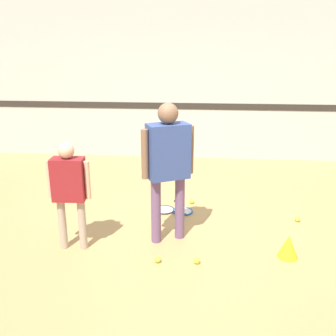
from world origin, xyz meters
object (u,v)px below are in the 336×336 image
(racket_second_spare, at_px, (165,210))
(tennis_ball_stray_right, at_px, (197,261))
(person_student_left, at_px, (69,185))
(tennis_ball_by_spare_racket, at_px, (192,201))
(person_instructor, at_px, (168,159))
(training_cone, at_px, (288,246))
(racket_spare_on_floor, at_px, (182,210))
(tennis_ball_stray_left, at_px, (298,219))
(tennis_ball_near_instructor, at_px, (158,259))

(racket_second_spare, bearing_deg, tennis_ball_stray_right, -46.57)
(person_student_left, height_order, tennis_ball_by_spare_racket, person_student_left)
(person_instructor, height_order, training_cone, person_instructor)
(racket_spare_on_floor, bearing_deg, tennis_ball_stray_right, 169.20)
(person_student_left, relative_size, training_cone, 4.73)
(tennis_ball_stray_right, bearing_deg, person_student_left, 171.77)
(racket_spare_on_floor, bearing_deg, tennis_ball_by_spare_racket, -45.20)
(tennis_ball_stray_left, xyz_separation_m, training_cone, (-0.31, -0.88, 0.09))
(tennis_ball_stray_left, height_order, training_cone, training_cone)
(racket_spare_on_floor, distance_m, training_cone, 1.58)
(training_cone, bearing_deg, person_instructor, 167.91)
(racket_second_spare, relative_size, tennis_ball_stray_left, 7.60)
(person_instructor, height_order, racket_second_spare, person_instructor)
(person_instructor, bearing_deg, training_cone, -37.73)
(racket_second_spare, relative_size, tennis_ball_stray_right, 7.60)
(tennis_ball_stray_right, xyz_separation_m, training_cone, (0.94, 0.21, 0.09))
(racket_second_spare, distance_m, tennis_ball_stray_left, 1.71)
(person_instructor, height_order, racket_spare_on_floor, person_instructor)
(tennis_ball_near_instructor, relative_size, tennis_ball_by_spare_racket, 1.00)
(person_instructor, relative_size, racket_spare_on_floor, 2.91)
(tennis_ball_stray_left, bearing_deg, tennis_ball_stray_right, -138.95)
(tennis_ball_stray_right, distance_m, training_cone, 0.97)
(person_student_left, height_order, tennis_ball_stray_right, person_student_left)
(racket_second_spare, bearing_deg, tennis_ball_by_spare_racket, 61.85)
(racket_spare_on_floor, bearing_deg, person_instructor, 150.74)
(person_student_left, distance_m, tennis_ball_stray_right, 1.53)
(person_student_left, bearing_deg, racket_second_spare, 47.24)
(person_instructor, xyz_separation_m, tennis_ball_stray_left, (1.59, 0.60, -0.93))
(person_instructor, distance_m, racket_spare_on_floor, 1.24)
(training_cone, bearing_deg, tennis_ball_stray_right, -167.43)
(tennis_ball_near_instructor, height_order, training_cone, training_cone)
(tennis_ball_near_instructor, bearing_deg, tennis_ball_by_spare_racket, 78.99)
(person_student_left, distance_m, racket_second_spare, 1.57)
(racket_second_spare, height_order, tennis_ball_stray_left, tennis_ball_stray_left)
(tennis_ball_stray_left, distance_m, training_cone, 0.94)
(racket_spare_on_floor, distance_m, tennis_ball_near_instructor, 1.29)
(tennis_ball_by_spare_racket, bearing_deg, tennis_ball_stray_left, -18.33)
(person_instructor, relative_size, tennis_ball_near_instructor, 23.60)
(racket_spare_on_floor, distance_m, tennis_ball_stray_left, 1.48)
(tennis_ball_by_spare_racket, bearing_deg, racket_spare_on_floor, -114.55)
(tennis_ball_near_instructor, bearing_deg, racket_second_spare, 92.18)
(person_student_left, relative_size, tennis_ball_stray_left, 18.04)
(tennis_ball_by_spare_racket, distance_m, tennis_ball_stray_left, 1.42)
(person_instructor, relative_size, person_student_left, 1.31)
(racket_second_spare, distance_m, tennis_ball_by_spare_racket, 0.44)
(tennis_ball_near_instructor, bearing_deg, racket_spare_on_floor, 82.04)
(person_student_left, height_order, racket_spare_on_floor, person_student_left)
(racket_spare_on_floor, relative_size, tennis_ball_near_instructor, 8.11)
(person_student_left, relative_size, racket_spare_on_floor, 2.22)
(person_student_left, distance_m, racket_spare_on_floor, 1.72)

